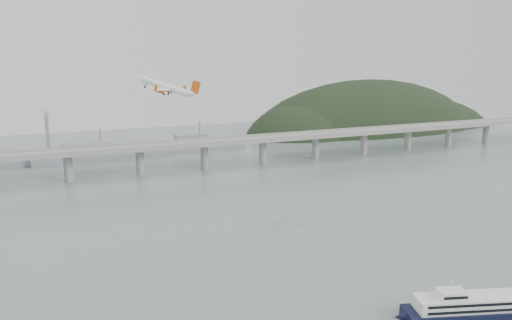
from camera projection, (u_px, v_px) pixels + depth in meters
name	position (u px, v px, depth m)	size (l,w,h in m)	color
ground	(310.00, 271.00, 203.65)	(900.00, 900.00, 0.00)	slate
bridge	(178.00, 148.00, 378.82)	(800.00, 22.00, 23.90)	gray
headland	(376.00, 144.00, 617.54)	(365.00, 155.00, 156.00)	black
ferry	(471.00, 308.00, 166.22)	(71.68, 29.87, 13.93)	black
airliner	(168.00, 87.00, 254.50)	(29.73, 28.33, 12.38)	white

